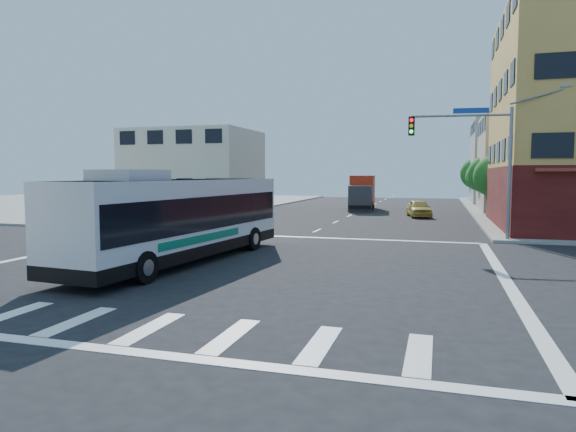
% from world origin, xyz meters
% --- Properties ---
extents(ground, '(120.00, 120.00, 0.00)m').
position_xyz_m(ground, '(0.00, 0.00, 0.00)').
color(ground, black).
rests_on(ground, ground).
extents(sidewalk_nw, '(50.00, 50.00, 0.15)m').
position_xyz_m(sidewalk_nw, '(-35.00, 35.00, 0.07)').
color(sidewalk_nw, '#99978E').
rests_on(sidewalk_nw, ground).
extents(building_east_near, '(12.06, 10.06, 9.00)m').
position_xyz_m(building_east_near, '(16.98, 33.98, 4.51)').
color(building_east_near, '#BEAE91').
rests_on(building_east_near, ground).
extents(building_east_far, '(12.06, 10.06, 10.00)m').
position_xyz_m(building_east_far, '(16.98, 47.98, 5.01)').
color(building_east_far, gray).
rests_on(building_east_far, ground).
extents(building_west, '(12.06, 10.06, 8.00)m').
position_xyz_m(building_west, '(-17.02, 29.98, 4.01)').
color(building_west, beige).
rests_on(building_west, ground).
extents(signal_mast_ne, '(7.91, 1.13, 8.07)m').
position_xyz_m(signal_mast_ne, '(9.08, 10.62, 4.98)').
color(signal_mast_ne, slate).
rests_on(signal_mast_ne, ground).
extents(street_tree_a, '(3.60, 3.60, 5.53)m').
position_xyz_m(street_tree_a, '(11.90, 27.92, 3.59)').
color(street_tree_a, '#342413').
rests_on(street_tree_a, ground).
extents(street_tree_b, '(3.80, 3.80, 5.79)m').
position_xyz_m(street_tree_b, '(11.90, 35.92, 3.75)').
color(street_tree_b, '#342413').
rests_on(street_tree_b, ground).
extents(street_tree_c, '(3.40, 3.40, 5.29)m').
position_xyz_m(street_tree_c, '(11.90, 43.92, 3.46)').
color(street_tree_c, '#342413').
rests_on(street_tree_c, ground).
extents(street_tree_d, '(4.00, 4.00, 6.03)m').
position_xyz_m(street_tree_d, '(11.90, 51.92, 3.88)').
color(street_tree_d, '#342413').
rests_on(street_tree_d, ground).
extents(transit_bus, '(3.86, 12.66, 3.69)m').
position_xyz_m(transit_bus, '(-2.59, 0.24, 1.80)').
color(transit_bus, black).
rests_on(transit_bus, ground).
extents(box_truck, '(2.86, 7.73, 3.41)m').
position_xyz_m(box_truck, '(-0.04, 32.69, 1.65)').
color(box_truck, '#292A2F').
rests_on(box_truck, ground).
extents(parked_car, '(2.46, 4.47, 1.44)m').
position_xyz_m(parked_car, '(5.71, 25.53, 0.72)').
color(parked_car, gold).
rests_on(parked_car, ground).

